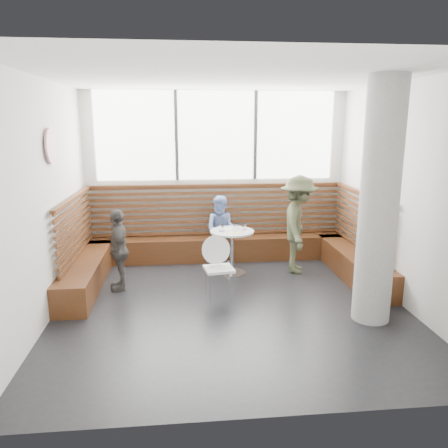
{
  "coord_description": "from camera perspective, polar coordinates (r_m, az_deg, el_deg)",
  "views": [
    {
      "loc": [
        -0.7,
        -5.91,
        2.62
      ],
      "look_at": [
        0.0,
        1.0,
        1.0
      ],
      "focal_mm": 35.0,
      "sensor_mm": 36.0,
      "label": 1
    }
  ],
  "objects": [
    {
      "name": "menu_card",
      "position": [
        7.44,
        1.34,
        -1.11
      ],
      "size": [
        0.23,
        0.19,
        0.0
      ],
      "primitive_type": "cube",
      "rotation": [
        0.0,
        0.0,
        -0.21
      ],
      "color": "#A5C64C",
      "rests_on": "cafe_table"
    },
    {
      "name": "room",
      "position": [
        6.04,
        0.95,
        3.43
      ],
      "size": [
        5.0,
        5.0,
        3.2
      ],
      "color": "silver",
      "rests_on": "ground"
    },
    {
      "name": "child_back",
      "position": [
        8.17,
        -0.27,
        -0.82
      ],
      "size": [
        0.71,
        0.6,
        1.3
      ],
      "primitive_type": "imported",
      "rotation": [
        0.0,
        0.0,
        -0.18
      ],
      "color": "#7F99DD",
      "rests_on": "ground"
    },
    {
      "name": "glass_right",
      "position": [
        7.63,
        2.62,
        -0.36
      ],
      "size": [
        0.07,
        0.07,
        0.11
      ],
      "primitive_type": "cylinder",
      "color": "white",
      "rests_on": "cafe_table"
    },
    {
      "name": "glass_mid",
      "position": [
        7.48,
        1.52,
        -0.64
      ],
      "size": [
        0.07,
        0.07,
        0.11
      ],
      "primitive_type": "cylinder",
      "color": "white",
      "rests_on": "cafe_table"
    },
    {
      "name": "plate_far",
      "position": [
        7.77,
        1.45,
        -0.47
      ],
      "size": [
        0.22,
        0.22,
        0.02
      ],
      "primitive_type": "cylinder",
      "color": "white",
      "rests_on": "cafe_table"
    },
    {
      "name": "booth",
      "position": [
        8.02,
        -0.55,
        -2.88
      ],
      "size": [
        5.0,
        2.5,
        1.44
      ],
      "color": "#432310",
      "rests_on": "ground"
    },
    {
      "name": "plate_near",
      "position": [
        7.62,
        0.48,
        -0.73
      ],
      "size": [
        0.19,
        0.19,
        0.01
      ],
      "primitive_type": "cylinder",
      "color": "white",
      "rests_on": "cafe_table"
    },
    {
      "name": "wall_art",
      "position": [
        6.56,
        -21.66,
        9.44
      ],
      "size": [
        0.03,
        0.5,
        0.5
      ],
      "primitive_type": "cylinder",
      "rotation": [
        0.0,
        1.57,
        0.0
      ],
      "color": "white",
      "rests_on": "room"
    },
    {
      "name": "cafe_table",
      "position": [
        7.64,
        1.04,
        -2.49
      ],
      "size": [
        0.76,
        0.76,
        0.79
      ],
      "color": "silver",
      "rests_on": "ground"
    },
    {
      "name": "glass_left",
      "position": [
        7.53,
        -0.33,
        -0.51
      ],
      "size": [
        0.08,
        0.08,
        0.12
      ],
      "primitive_type": "cylinder",
      "color": "white",
      "rests_on": "cafe_table"
    },
    {
      "name": "adult_man",
      "position": [
        7.79,
        9.69,
        -0.06
      ],
      "size": [
        0.92,
        1.25,
        1.73
      ],
      "primitive_type": "imported",
      "rotation": [
        0.0,
        0.0,
        1.3
      ],
      "color": "#464B32",
      "rests_on": "ground"
    },
    {
      "name": "cafe_chair",
      "position": [
        6.68,
        -0.73,
        -4.97
      ],
      "size": [
        0.44,
        0.43,
        0.93
      ],
      "rotation": [
        0.0,
        0.0,
        0.15
      ],
      "color": "white",
      "rests_on": "ground"
    },
    {
      "name": "child_left",
      "position": [
        7.13,
        -13.59,
        -3.25
      ],
      "size": [
        0.45,
        0.81,
        1.31
      ],
      "primitive_type": "imported",
      "rotation": [
        0.0,
        0.0,
        -1.4
      ],
      "color": "#4D4945",
      "rests_on": "ground"
    },
    {
      "name": "concrete_column",
      "position": [
        5.97,
        19.6,
        2.55
      ],
      "size": [
        0.5,
        0.5,
        3.2
      ],
      "primitive_type": "cylinder",
      "color": "gray",
      "rests_on": "ground"
    }
  ]
}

